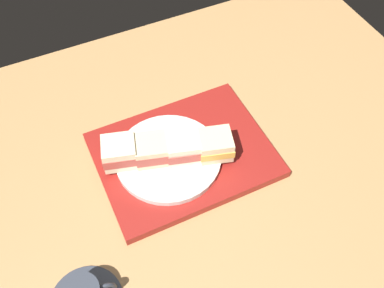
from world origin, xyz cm
name	(u,v)px	position (x,y,z in cm)	size (l,w,h in cm)	color
ground_plane	(179,179)	(0.00, 0.00, -1.50)	(140.00, 100.00, 3.00)	tan
serving_tray	(184,155)	(-2.83, -3.76, 1.04)	(37.07, 28.51, 2.07)	maroon
sandwich_plate	(168,157)	(0.94, -3.40, 2.75)	(22.72, 22.72, 1.36)	silver
sandwich_nearmost	(215,144)	(-8.48, -0.24, 6.05)	(8.61, 8.20, 5.24)	beige
sandwich_inner_near	(183,147)	(-2.20, -2.35, 6.07)	(8.73, 8.34, 5.27)	#EFE5C1
sandwich_inner_far	(152,150)	(4.09, -4.45, 6.03)	(8.33, 7.96, 5.21)	beige
sandwich_farmost	(119,152)	(10.37, -6.56, 6.27)	(8.55, 8.05, 5.69)	beige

